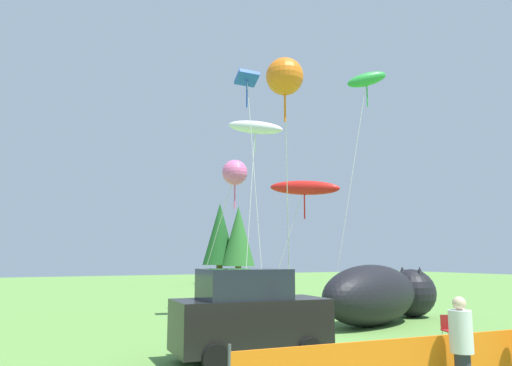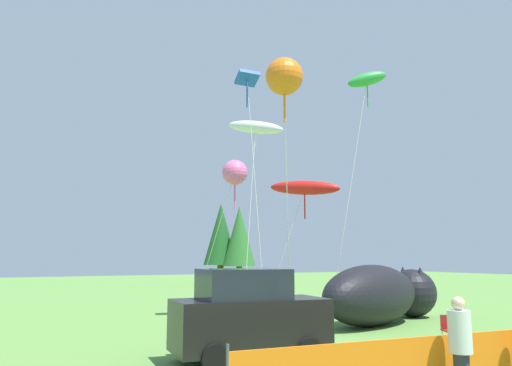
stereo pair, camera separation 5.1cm
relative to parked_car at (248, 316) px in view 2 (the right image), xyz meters
The scene contains 13 objects.
ground_plane 2.86m from the parked_car, 11.02° to the right, with size 120.00×120.00×0.00m, color #609342.
parked_car is the anchor object (origin of this frame).
folding_chair 6.24m from the parked_car, ahead, with size 0.63×0.63×0.86m.
inflatable_cat 8.55m from the parked_car, 26.39° to the left, with size 7.46×4.38×2.26m.
spectator_in_black_shirt 5.32m from the parked_car, 72.32° to the right, with size 0.40×0.40×1.85m.
kite_red_lizard 9.12m from the parked_car, 46.41° to the left, with size 2.69×2.76×5.84m.
kite_pink_octopus 6.45m from the parked_car, 69.27° to the left, with size 1.53×2.04×5.98m.
kite_green_fish 14.24m from the parked_car, 32.36° to the left, with size 3.18×1.46×11.23m.
kite_orange_flower 6.53m from the parked_car, ahead, with size 1.89×2.56×8.07m.
kite_white_ghost 12.73m from the parked_car, 61.40° to the left, with size 2.66×2.94×9.21m.
kite_blue_box 11.66m from the parked_car, 63.65° to the left, with size 1.05×1.77×10.39m.
horizon_tree_east 35.15m from the parked_car, 67.52° to the left, with size 3.22×3.22×7.67m.
horizon_tree_mid 33.80m from the parked_car, 64.63° to the left, with size 3.04×3.04×7.26m.
Camera 2 is at (-8.38, -10.92, 2.55)m, focal length 35.00 mm.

